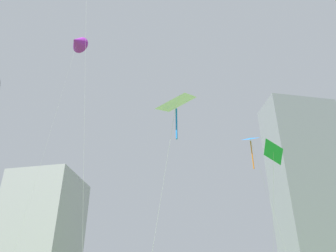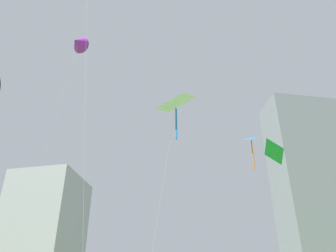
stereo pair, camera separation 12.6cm
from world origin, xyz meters
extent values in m
cylinder|color=silver|center=(-15.37, 23.58, 17.21)|extent=(3.68, 0.61, 34.42)
cone|color=purple|center=(-13.53, 23.28, 34.42)|extent=(2.80, 2.68, 2.57)
cylinder|color=silver|center=(-7.79, 12.17, 15.68)|extent=(3.17, 0.45, 31.36)
cylinder|color=silver|center=(-1.85, 7.55, 6.81)|extent=(2.18, 1.83, 13.62)
pyramid|color=white|center=(-0.78, 6.63, 13.65)|extent=(2.50, 2.29, 1.19)
cylinder|color=blue|center=(-0.77, 6.64, 12.19)|extent=(0.10, 0.48, 2.24)
cylinder|color=silver|center=(8.22, 21.08, 8.89)|extent=(4.16, 3.75, 17.78)
pyramid|color=blue|center=(6.15, 19.19, 17.81)|extent=(1.82, 2.20, 1.09)
cylinder|color=orange|center=(6.15, 19.21, 16.12)|extent=(0.16, 0.40, 2.72)
pyramid|color=green|center=(7.73, 17.77, 15.68)|extent=(2.12, 2.21, 1.28)
cube|color=gray|center=(44.39, 105.94, 38.72)|extent=(27.17, 18.73, 77.44)
cube|color=#A8A8AD|center=(-53.16, 125.27, 28.51)|extent=(28.64, 28.95, 57.02)
camera|label=1|loc=(-0.70, -11.17, 1.67)|focal=38.56mm
camera|label=2|loc=(-0.57, -11.16, 1.67)|focal=38.56mm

